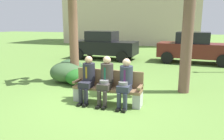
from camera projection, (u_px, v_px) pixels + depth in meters
The scene contains 11 objects.
ground_plane at pixel (98, 103), 6.03m from camera, with size 80.00×80.00×0.00m, color #5B8137.
park_bench at pixel (108, 88), 6.00m from camera, with size 1.90×0.44×0.90m.
seated_man_left at pixel (88, 77), 5.99m from camera, with size 0.34×0.72×1.28m.
seated_man_middle at pixel (106, 78), 5.82m from camera, with size 0.34×0.72×1.30m.
seated_man_right at pixel (125, 80), 5.64m from camera, with size 0.34×0.72×1.27m.
palm_tree_tall at pixel (72, 3), 7.66m from camera, with size 1.35×1.46×4.19m.
shrub_near_bench at pixel (70, 67), 9.24m from camera, with size 1.06×0.97×0.66m, color #345532.
shrub_mid_lawn at pixel (66, 72), 8.08m from camera, with size 1.20×1.10×0.75m, color #375331.
shrub_far_lawn at pixel (78, 77), 7.72m from camera, with size 0.91×0.83×0.57m, color #225E1E.
parked_car_near at pixel (104, 45), 13.22m from camera, with size 3.94×1.79×1.68m.
parked_car_far at pixel (195, 48), 11.88m from camera, with size 3.98×1.89×1.68m.
Camera 1 is at (2.22, -5.26, 2.17)m, focal length 35.08 mm.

